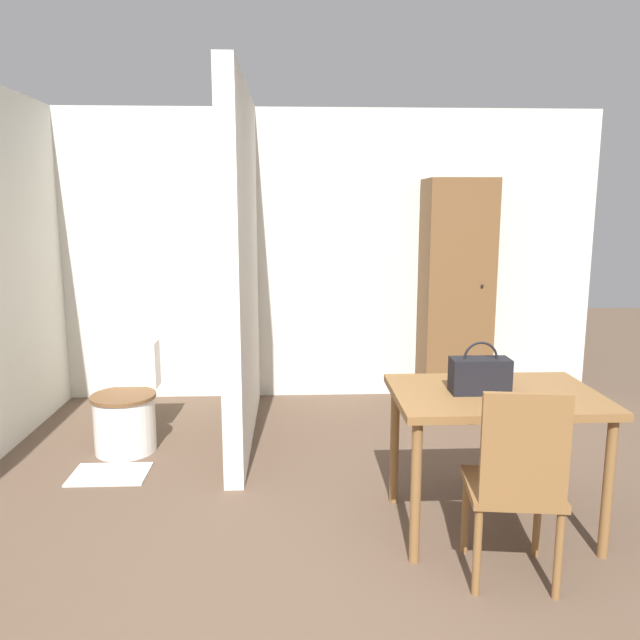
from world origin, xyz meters
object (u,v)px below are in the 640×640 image
(wooden_chair, at_px, (516,481))
(toilet, at_px, (127,408))
(wooden_cabinet, at_px, (456,293))
(handbag, at_px, (480,375))
(dining_table, at_px, (495,409))

(wooden_chair, relative_size, toilet, 1.29)
(wooden_chair, bearing_deg, wooden_cabinet, 88.51)
(handbag, distance_m, wooden_cabinet, 2.22)
(dining_table, xyz_separation_m, toilet, (-2.21, 1.22, -0.37))
(dining_table, distance_m, toilet, 2.55)
(wooden_chair, height_order, wooden_cabinet, wooden_cabinet)
(handbag, xyz_separation_m, wooden_cabinet, (0.44, 2.17, 0.11))
(toilet, distance_m, wooden_cabinet, 2.80)
(handbag, bearing_deg, toilet, 149.91)
(dining_table, distance_m, wooden_chair, 0.53)
(toilet, xyz_separation_m, wooden_cabinet, (2.55, 0.94, 0.67))
(toilet, relative_size, handbag, 2.44)
(wooden_chair, relative_size, wooden_cabinet, 0.49)
(wooden_cabinet, bearing_deg, dining_table, -99.09)
(dining_table, xyz_separation_m, wooden_cabinet, (0.35, 2.16, 0.30))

